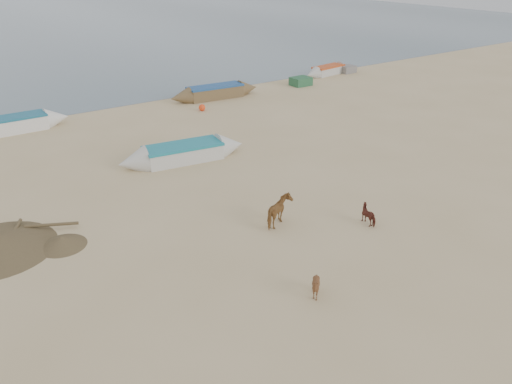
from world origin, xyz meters
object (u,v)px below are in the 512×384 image
Objects in this scene: calf_right at (370,214)px; near_canoe at (183,153)px; cow_adult at (279,212)px; calf_front at (316,287)px.

calf_right is 10.25m from near_canoe.
near_canoe is (0.12, 7.98, -0.15)m from cow_adult.
cow_adult reaches higher than calf_front.
calf_front is 5.30m from calf_right.
near_canoe is (-2.83, 9.85, 0.05)m from calf_right.
calf_right is (2.95, -1.88, -0.21)m from cow_adult.
calf_front is at bearing -91.07° from near_canoe.
near_canoe reaches higher than calf_right.
cow_adult is 3.51m from calf_right.
cow_adult is 7.98m from near_canoe.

